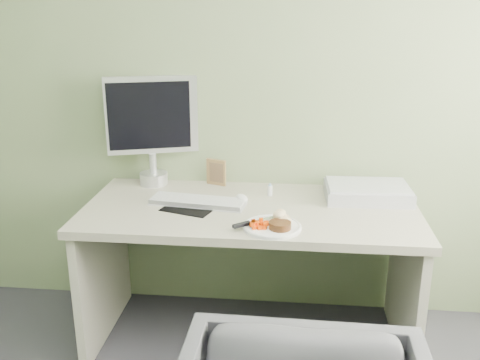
# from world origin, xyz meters

# --- Properties ---
(wall_back) EXTENTS (3.50, 0.00, 3.50)m
(wall_back) POSITION_xyz_m (0.00, 2.00, 1.35)
(wall_back) COLOR gray
(wall_back) RESTS_ON floor
(desk) EXTENTS (1.60, 0.75, 0.73)m
(desk) POSITION_xyz_m (0.00, 1.62, 0.55)
(desk) COLOR beige
(desk) RESTS_ON floor
(plate) EXTENTS (0.25, 0.25, 0.01)m
(plate) POSITION_xyz_m (0.11, 1.38, 0.74)
(plate) COLOR white
(plate) RESTS_ON desk
(steak) EXTENTS (0.13, 0.13, 0.03)m
(steak) POSITION_xyz_m (0.15, 1.35, 0.76)
(steak) COLOR black
(steak) RESTS_ON plate
(potato_pile) EXTENTS (0.12, 0.10, 0.06)m
(potato_pile) POSITION_xyz_m (0.15, 1.42, 0.77)
(potato_pile) COLOR tan
(potato_pile) RESTS_ON plate
(carrot_heap) EXTENTS (0.08, 0.08, 0.04)m
(carrot_heap) POSITION_xyz_m (0.06, 1.36, 0.77)
(carrot_heap) COLOR #E94304
(carrot_heap) RESTS_ON plate
(steak_knife) EXTENTS (0.18, 0.15, 0.02)m
(steak_knife) POSITION_xyz_m (0.01, 1.37, 0.76)
(steak_knife) COLOR silver
(steak_knife) RESTS_ON plate
(mousepad) EXTENTS (0.29, 0.27, 0.00)m
(mousepad) POSITION_xyz_m (-0.28, 1.59, 0.73)
(mousepad) COLOR black
(mousepad) RESTS_ON desk
(keyboard) EXTENTS (0.47, 0.19, 0.02)m
(keyboard) POSITION_xyz_m (-0.26, 1.64, 0.75)
(keyboard) COLOR white
(keyboard) RESTS_ON desk
(computer_mouse) EXTENTS (0.09, 0.12, 0.04)m
(computer_mouse) POSITION_xyz_m (-0.05, 1.69, 0.75)
(computer_mouse) COLOR white
(computer_mouse) RESTS_ON desk
(photo_frame) EXTENTS (0.11, 0.05, 0.14)m
(photo_frame) POSITION_xyz_m (-0.21, 1.94, 0.80)
(photo_frame) COLOR #956D45
(photo_frame) RESTS_ON desk
(eyedrop_bottle) EXTENTS (0.02, 0.02, 0.07)m
(eyedrop_bottle) POSITION_xyz_m (0.08, 1.80, 0.76)
(eyedrop_bottle) COLOR white
(eyedrop_bottle) RESTS_ON desk
(scanner) EXTENTS (0.42, 0.29, 0.06)m
(scanner) POSITION_xyz_m (0.57, 1.80, 0.76)
(scanner) COLOR #B3B5BB
(scanner) RESTS_ON desk
(monitor) EXTENTS (0.47, 0.19, 0.58)m
(monitor) POSITION_xyz_m (-0.55, 1.94, 1.05)
(monitor) COLOR silver
(monitor) RESTS_ON desk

